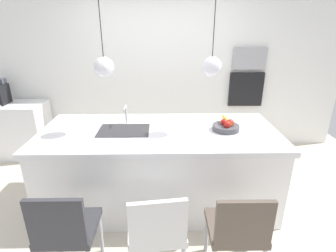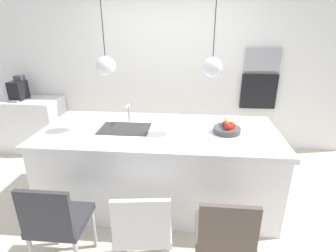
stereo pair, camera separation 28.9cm
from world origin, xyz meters
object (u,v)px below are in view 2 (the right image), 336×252
oven (258,91)px  chair_near (57,221)px  coffee_machine (18,90)px  chair_far (225,233)px  microwave (262,60)px  chair_middle (143,228)px  fruit_bowl (227,128)px

oven → chair_near: bearing=-129.4°
coffee_machine → chair_near: coffee_machine is taller
chair_near → chair_far: 1.37m
coffee_machine → microwave: (3.90, 0.30, 0.49)m
microwave → chair_far: (-0.79, -2.63, -1.02)m
coffee_machine → chair_far: coffee_machine is taller
microwave → coffee_machine: bearing=-175.6°
coffee_machine → chair_middle: 3.43m
coffee_machine → oven: 3.91m
fruit_bowl → chair_near: fruit_bowl is taller
oven → chair_far: (-0.79, -2.63, -0.52)m
chair_middle → microwave: bearing=61.3°
oven → fruit_bowl: bearing=-113.2°
chair_far → coffee_machine: bearing=143.2°
fruit_bowl → coffee_machine: bearing=158.1°
fruit_bowl → coffee_machine: size_ratio=0.78×
microwave → chair_middle: bearing=-118.7°
chair_middle → chair_far: bearing=-0.0°
fruit_bowl → microwave: microwave is taller
oven → chair_middle: oven is taller
chair_far → fruit_bowl: bearing=84.2°
chair_far → chair_middle: bearing=180.0°
coffee_machine → microwave: bearing=4.4°
coffee_machine → oven: size_ratio=0.68×
oven → chair_near: size_ratio=0.63×
microwave → chair_far: microwave is taller
microwave → oven: 0.50m
coffee_machine → chair_far: size_ratio=0.44×
coffee_machine → oven: (3.90, 0.30, -0.01)m
oven → chair_near: 3.43m
coffee_machine → chair_far: bearing=-36.8°
chair_far → chair_near: bearing=-179.9°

